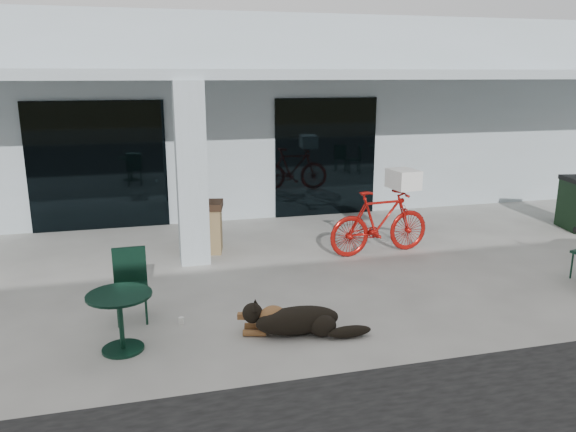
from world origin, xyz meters
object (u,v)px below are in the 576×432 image
object	(u,v)px
bicycle	(380,222)
cafe_chair_near	(131,286)
dog	(298,319)
trash_receptacle	(208,227)
cafe_table_near	(121,322)

from	to	relation	value
bicycle	cafe_chair_near	size ratio (longest dim) A/B	2.04
dog	trash_receptacle	size ratio (longest dim) A/B	1.32
trash_receptacle	cafe_chair_near	bearing A→B (deg)	-115.90
cafe_table_near	bicycle	bearing A→B (deg)	31.03
cafe_table_near	cafe_chair_near	distance (m)	0.85
dog	trash_receptacle	distance (m)	3.80
bicycle	trash_receptacle	world-z (taller)	bicycle
cafe_table_near	cafe_chair_near	world-z (taller)	cafe_chair_near
bicycle	cafe_chair_near	xyz separation A→B (m)	(-4.38, -1.87, -0.11)
bicycle	trash_receptacle	size ratio (longest dim) A/B	2.08
bicycle	cafe_table_near	world-z (taller)	bicycle
dog	cafe_table_near	size ratio (longest dim) A/B	1.63
dog	cafe_table_near	xyz separation A→B (m)	(-2.14, 0.12, 0.15)
bicycle	cafe_table_near	distance (m)	5.24
bicycle	dog	bearing A→B (deg)	134.62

